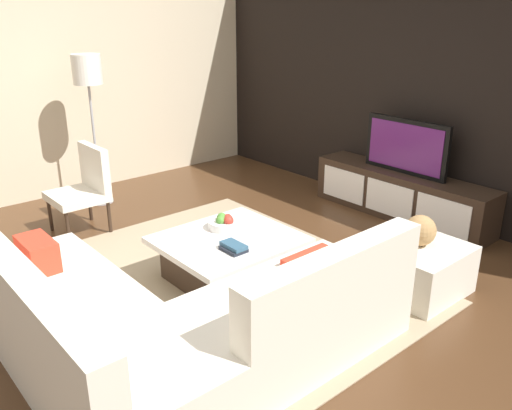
# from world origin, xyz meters

# --- Properties ---
(ground_plane) EXTENTS (14.00, 14.00, 0.00)m
(ground_plane) POSITION_xyz_m (0.00, 0.00, 0.00)
(ground_plane) COLOR #4C301C
(feature_wall_back) EXTENTS (6.40, 0.12, 2.80)m
(feature_wall_back) POSITION_xyz_m (0.00, 2.70, 1.40)
(feature_wall_back) COLOR black
(feature_wall_back) RESTS_ON ground
(side_wall_left) EXTENTS (0.12, 5.20, 2.80)m
(side_wall_left) POSITION_xyz_m (-3.20, 0.20, 1.40)
(side_wall_left) COLOR beige
(side_wall_left) RESTS_ON ground
(area_rug) EXTENTS (3.12, 2.59, 0.01)m
(area_rug) POSITION_xyz_m (-0.10, 0.00, 0.01)
(area_rug) COLOR tan
(area_rug) RESTS_ON ground
(media_console) EXTENTS (2.05, 0.44, 0.50)m
(media_console) POSITION_xyz_m (0.00, 2.40, 0.25)
(media_console) COLOR #332319
(media_console) RESTS_ON ground
(television) EXTENTS (0.98, 0.06, 0.58)m
(television) POSITION_xyz_m (0.00, 2.40, 0.79)
(television) COLOR black
(television) RESTS_ON media_console
(sectional_couch) EXTENTS (2.30, 2.32, 0.83)m
(sectional_couch) POSITION_xyz_m (0.50, -0.87, 0.29)
(sectional_couch) COLOR silver
(sectional_couch) RESTS_ON ground
(coffee_table) EXTENTS (0.96, 1.08, 0.38)m
(coffee_table) POSITION_xyz_m (-0.10, 0.10, 0.20)
(coffee_table) COLOR #332319
(coffee_table) RESTS_ON ground
(accent_chair_near) EXTENTS (0.54, 0.51, 0.87)m
(accent_chair_near) POSITION_xyz_m (-1.88, -0.34, 0.49)
(accent_chair_near) COLOR #332319
(accent_chair_near) RESTS_ON ground
(floor_lamp) EXTENTS (0.31, 0.31, 1.69)m
(floor_lamp) POSITION_xyz_m (-2.56, 0.11, 1.42)
(floor_lamp) COLOR #A5A5AA
(floor_lamp) RESTS_ON ground
(ottoman) EXTENTS (0.70, 0.70, 0.40)m
(ottoman) POSITION_xyz_m (1.03, 1.14, 0.20)
(ottoman) COLOR silver
(ottoman) RESTS_ON ground
(fruit_bowl) EXTENTS (0.28, 0.28, 0.13)m
(fruit_bowl) POSITION_xyz_m (-0.28, 0.20, 0.43)
(fruit_bowl) COLOR silver
(fruit_bowl) RESTS_ON coffee_table
(decorative_ball) EXTENTS (0.25, 0.25, 0.25)m
(decorative_ball) POSITION_xyz_m (1.03, 1.14, 0.52)
(decorative_ball) COLOR #AD8451
(decorative_ball) RESTS_ON ottoman
(book_stack) EXTENTS (0.22, 0.15, 0.06)m
(book_stack) POSITION_xyz_m (0.12, -0.02, 0.41)
(book_stack) COLOR #1E232D
(book_stack) RESTS_ON coffee_table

